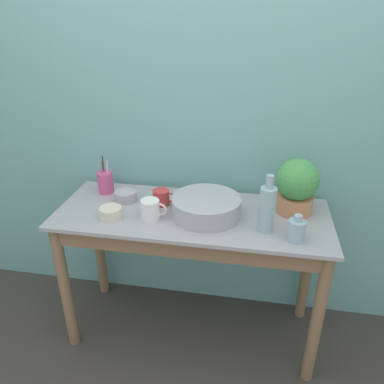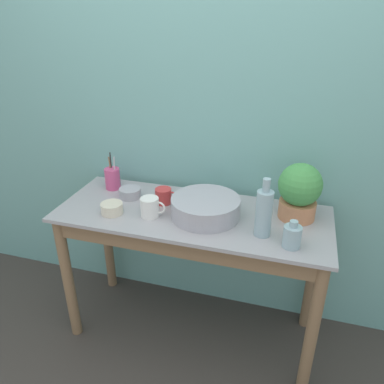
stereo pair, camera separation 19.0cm
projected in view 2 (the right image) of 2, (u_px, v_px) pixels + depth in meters
The scene contains 12 objects.
ground_plane at pixel (178, 364), 2.07m from camera, with size 12.00×12.00×0.00m, color #3D3833.
wall_back at pixel (209, 123), 2.07m from camera, with size 6.00×0.05×2.40m.
counter_table at pixel (191, 242), 2.01m from camera, with size 1.42×0.56×0.81m.
potted_plant at pixel (299, 191), 1.85m from camera, with size 0.21×0.21×0.29m.
bowl_wash_large at pixel (206, 207), 1.90m from camera, with size 0.35×0.35×0.10m.
bottle_tall at pixel (264, 212), 1.71m from camera, with size 0.08×0.08×0.29m.
bottle_short at pixel (292, 236), 1.65m from camera, with size 0.08×0.08×0.13m.
mug_red at pixel (164, 196), 2.04m from camera, with size 0.12×0.09×0.08m.
mug_white at pixel (150, 207), 1.90m from camera, with size 0.13×0.09×0.10m.
bowl_small_steel at pixel (130, 193), 2.11m from camera, with size 0.12×0.12×0.05m.
bowl_small_cream at pixel (112, 208), 1.94m from camera, with size 0.11×0.11×0.06m.
utensil_cup at pixel (113, 178), 2.20m from camera, with size 0.09×0.09×0.22m.
Camera 2 is at (0.49, -1.36, 1.77)m, focal length 35.00 mm.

